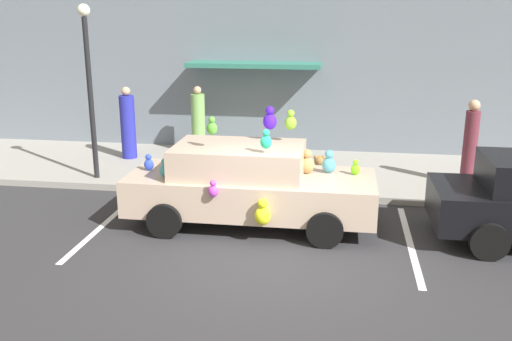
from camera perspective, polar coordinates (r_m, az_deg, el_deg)
name	(u,v)px	position (r m, az deg, el deg)	size (l,w,h in m)	color
ground_plane	(275,258)	(9.48, 1.98, -8.82)	(60.00, 60.00, 0.00)	#2D2D30
sidewalk	(299,171)	(14.14, 4.41, -0.09)	(24.00, 4.00, 0.15)	gray
storefront_building	(308,39)	(15.75, 5.24, 13.06)	(24.00, 1.25, 6.40)	slate
parking_stripe_front	(410,242)	(10.42, 15.28, -7.02)	(0.12, 3.60, 0.01)	silver
parking_stripe_rear	(104,224)	(11.25, -15.12, -5.27)	(0.12, 3.60, 0.01)	silver
plush_covered_car	(248,184)	(10.64, -0.78, -1.38)	(4.62, 2.09, 2.21)	#BFA68F
teddy_bear_on_sidewalk	(319,170)	(12.89, 6.40, 0.01)	(0.34, 0.29, 0.66)	#9E723D
street_lamp_post	(89,75)	(13.39, -16.55, 9.28)	(0.28, 0.28, 3.95)	black
pedestrian_near_shopfront	(198,123)	(15.43, -5.86, 4.81)	(0.37, 0.37, 1.86)	#74A656
pedestrian_walking_past	(128,125)	(15.30, -12.81, 4.46)	(0.39, 0.39, 1.90)	#25289B
pedestrian_by_lamp	(470,145)	(13.45, 20.83, 2.47)	(0.31, 0.31, 1.93)	brown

